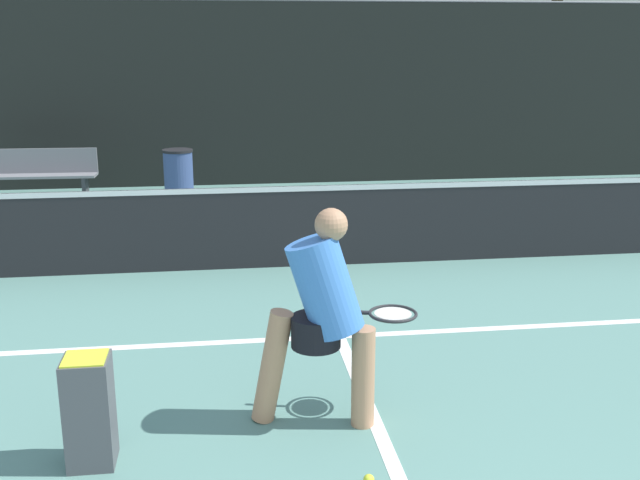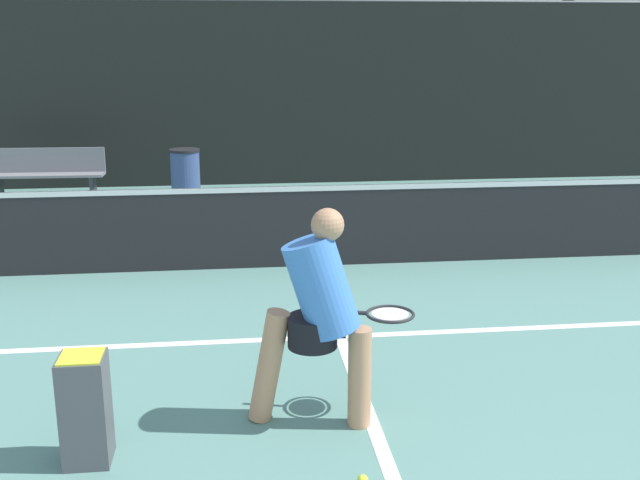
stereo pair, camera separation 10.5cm
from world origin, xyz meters
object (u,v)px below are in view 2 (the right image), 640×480
at_px(courtside_bench, 46,172).
at_px(player_practicing, 319,311).
at_px(parked_car, 70,131).
at_px(trash_bin, 185,176).
at_px(ball_hopper, 85,407).

bearing_deg(courtside_bench, player_practicing, -63.53).
height_order(courtside_bench, parked_car, parked_car).
bearing_deg(courtside_bench, parked_car, 99.00).
relative_size(player_practicing, courtside_bench, 0.81).
height_order(courtside_bench, trash_bin, trash_bin).
bearing_deg(parked_car, trash_bin, -62.35).
xyz_separation_m(player_practicing, parked_car, (-4.21, 13.01, -0.25)).
relative_size(courtside_bench, trash_bin, 2.17).
distance_m(player_practicing, courtside_bench, 8.62).
relative_size(courtside_bench, parked_car, 0.41).
bearing_deg(courtside_bench, ball_hopper, -73.69).
bearing_deg(trash_bin, player_practicing, -80.03).
height_order(trash_bin, parked_car, parked_car).
height_order(player_practicing, parked_car, player_practicing).
bearing_deg(ball_hopper, trash_bin, 88.75).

